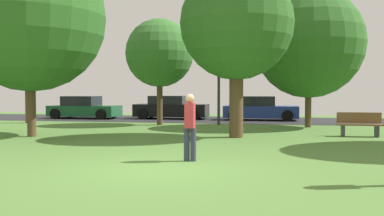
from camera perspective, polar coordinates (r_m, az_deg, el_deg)
name	(u,v)px	position (r m, az deg, el deg)	size (l,w,h in m)	color
ground_plane	(158,169)	(9.15, -4.67, -8.36)	(44.00, 44.00, 0.00)	#547F38
road_strip	(232,120)	(24.83, 5.51, -1.63)	(44.00, 6.40, 0.01)	#28282B
oak_tree_center	(237,24)	(15.50, 6.15, 11.42)	(4.14, 4.14, 6.25)	brown
maple_tree_far	(309,44)	(20.45, 15.78, 8.52)	(5.12, 5.12, 6.51)	brown
birch_tree_lone	(30,17)	(16.84, -21.39, 11.61)	(5.58, 5.58, 7.26)	brown
oak_tree_right	(28,40)	(24.09, -21.63, 8.67)	(3.83, 3.83, 6.38)	brown
maple_tree_near	(160,53)	(21.14, -4.49, 7.53)	(3.44, 3.44, 5.36)	brown
person_bystander	(190,124)	(10.03, -0.28, -2.24)	(0.30, 0.33, 1.63)	#2D334C
parked_car_green	(84,108)	(27.05, -14.64, -0.03)	(4.31, 2.12, 1.40)	#195633
parked_car_black	(171,108)	(25.75, -2.94, -0.02)	(4.50, 2.01, 1.43)	black
parked_car_blue	(260,109)	(24.87, 9.33, -0.16)	(4.32, 2.04, 1.41)	#233893
park_bench	(359,124)	(16.79, 22.04, -2.08)	(1.60, 0.45, 0.90)	brown
street_lamp_post	(219,80)	(21.03, 3.70, 3.80)	(0.14, 0.14, 4.50)	#2D2D33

